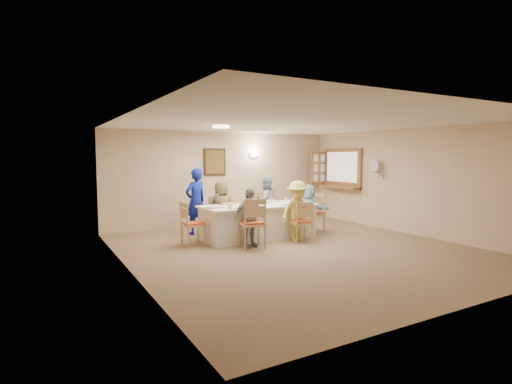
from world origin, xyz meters
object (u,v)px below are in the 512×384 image
serving_hatch (342,169)px  dining_table (258,221)px  condiment_ketchup (256,200)px  diner_back_right (266,203)px  chair_back_left (219,216)px  chair_front_left (252,223)px  chair_front_right (301,222)px  chair_right_end (313,213)px  desk_fan (375,168)px  chair_left_end (193,223)px  chair_back_right (263,211)px  diner_back_left (221,208)px  caregiver (196,201)px  diner_front_left (249,217)px  diner_right_end (309,209)px  diner_front_right (298,211)px

serving_hatch → dining_table: 3.68m
condiment_ketchup → diner_back_right: bearing=45.2°
chair_back_left → chair_front_left: 1.60m
diner_back_right → chair_front_right: bearing=93.8°
chair_front_right → chair_right_end: 1.24m
desk_fan → chair_left_end: bearing=176.0°
chair_front_right → chair_left_end: 2.29m
chair_back_right → chair_right_end: chair_back_right is taller
chair_back_right → diner_back_left: 1.22m
diner_back_right → caregiver: (-1.65, 0.47, 0.10)m
diner_front_left → dining_table: bearing=43.3°
chair_front_left → diner_back_left: size_ratio=0.79×
serving_hatch → chair_front_left: 4.46m
chair_back_right → caregiver: bearing=170.4°
diner_back_left → diner_right_end: diner_back_left is taller
dining_table → chair_right_end: chair_right_end is taller
chair_front_left → dining_table: bearing=-114.9°
serving_hatch → diner_back_left: 4.06m
serving_hatch → desk_fan: serving_hatch is taller
chair_left_end → diner_front_right: size_ratio=0.70×
dining_table → chair_front_left: 1.01m
chair_back_left → diner_front_left: (0.00, -1.48, 0.16)m
diner_back_right → chair_left_end: bearing=21.3°
chair_left_end → diner_front_right: bearing=-110.3°
diner_back_left → desk_fan: bearing=174.9°
chair_back_right → chair_front_right: bearing=-87.6°
diner_front_right → condiment_ketchup: (-0.66, 0.69, 0.21)m
chair_front_left → diner_front_right: bearing=-162.3°
chair_left_end → caregiver: caregiver is taller
dining_table → chair_right_end: bearing=0.0°
chair_back_left → diner_front_right: size_ratio=0.68×
diner_front_left → chair_right_end: bearing=12.3°
chair_front_right → diner_back_right: bearing=-79.7°
desk_fan → chair_front_left: desk_fan is taller
diner_front_right → dining_table: bearing=129.5°
diner_back_right → diner_front_right: bearing=93.8°
chair_front_right → chair_back_left: bearing=-42.9°
diner_front_right → chair_front_left: bearing=-176.2°
diner_front_right → chair_back_right: bearing=88.1°
chair_front_right → diner_front_left: 1.22m
chair_back_right → diner_front_right: size_ratio=0.74×
chair_front_right → diner_front_left: diner_front_left is taller
diner_back_right → diner_right_end: 1.07m
chair_back_right → chair_right_end: 1.24m
serving_hatch → chair_back_left: serving_hatch is taller
diner_back_left → diner_front_right: 1.81m
desk_fan → condiment_ketchup: 3.40m
chair_front_left → condiment_ketchup: size_ratio=4.95×
chair_front_left → diner_back_right: bearing=-117.1°
diner_back_right → chair_front_left: bearing=54.7°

